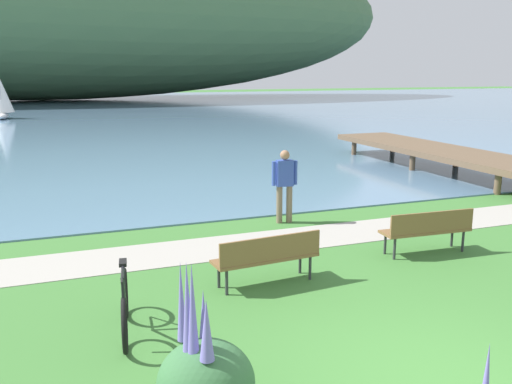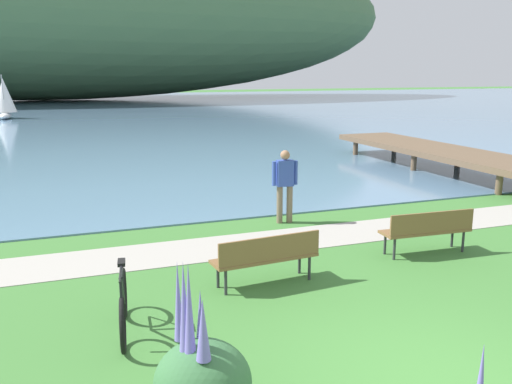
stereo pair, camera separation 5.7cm
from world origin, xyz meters
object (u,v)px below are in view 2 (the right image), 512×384
park_bench_further_along (267,255)px  person_at_shoreline (285,182)px  bicycle_leaning_near_bench (123,305)px  sailboat_mid_bay (4,98)px  park_bench_near_camera (428,228)px

park_bench_further_along → person_at_shoreline: person_at_shoreline is taller
bicycle_leaning_near_bench → sailboat_mid_bay: 38.18m
sailboat_mid_bay → person_at_shoreline: bearing=-76.4°
person_at_shoreline → sailboat_mid_bay: bearing=103.6°
bicycle_leaning_near_bench → person_at_shoreline: 6.09m
park_bench_further_along → sailboat_mid_bay: (-6.34, 37.06, 1.04)m
park_bench_near_camera → person_at_shoreline: 3.52m
park_bench_further_along → person_at_shoreline: 3.91m
bicycle_leaning_near_bench → sailboat_mid_bay: (-3.92, 37.96, 1.16)m
person_at_shoreline → sailboat_mid_bay: (-8.15, 33.62, 0.58)m
park_bench_near_camera → person_at_shoreline: bearing=118.7°
park_bench_further_along → bicycle_leaning_near_bench: (-2.42, -0.90, -0.12)m
bicycle_leaning_near_bench → park_bench_further_along: bearing=20.5°
sailboat_mid_bay → bicycle_leaning_near_bench: bearing=-84.1°
park_bench_further_along → person_at_shoreline: (1.80, 3.44, 0.46)m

